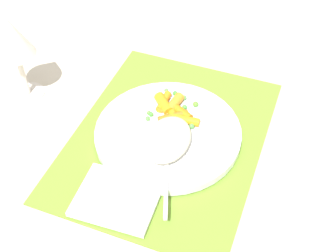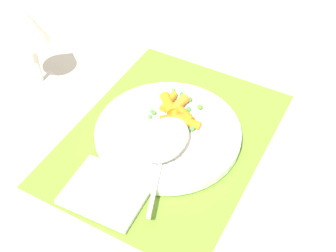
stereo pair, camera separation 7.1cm
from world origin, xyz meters
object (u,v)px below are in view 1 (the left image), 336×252
Objects in this scene: rice_mound at (167,140)px; fork at (167,150)px; wine_glass at (12,40)px; plate at (168,133)px; carrot_portion at (173,110)px; napkin at (117,198)px.

fork is at bearing -159.76° from rice_mound.
wine_glass is at bearing 80.84° from rice_mound.
plate is 1.50× the size of wine_glass.
wine_glass is at bearing 79.14° from fork.
wine_glass reaches higher than rice_mound.
carrot_portion is 0.19m from napkin.
fork is at bearing -100.86° from wine_glass.
rice_mound reaches higher than fork.
carrot_portion is at bearing 13.06° from rice_mound.
fork is at bearing -166.07° from carrot_portion.
carrot_portion reaches higher than plate.
carrot_portion is at bearing -5.99° from napkin.
rice_mound is at bearing -99.16° from wine_glass.
plate is 0.05m from fork.
rice_mound is at bearing 20.24° from fork.
fork is 1.70× the size of napkin.
plate is at bearing 19.21° from rice_mound.
rice_mound is 0.12m from napkin.
fork is 0.11m from napkin.
rice_mound is 0.50× the size of fork.
plate is 0.30m from wine_glass.
rice_mound is 1.08× the size of carrot_portion.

